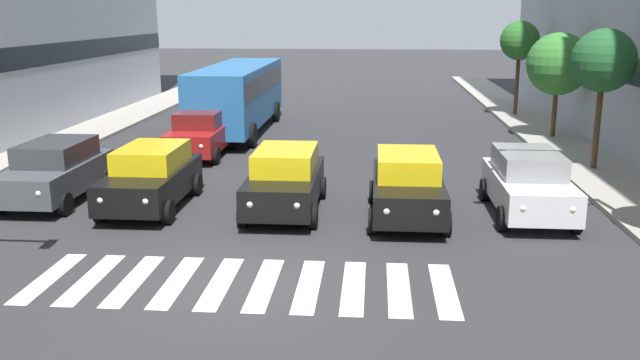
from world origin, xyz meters
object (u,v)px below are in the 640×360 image
Objects in this scene: car_0 at (528,183)px; car_1 at (407,185)px; car_2 at (285,180)px; bus_behind_traffic at (238,91)px; car_3 at (151,177)px; car_row2_0 at (201,133)px; car_4 at (56,171)px; street_tree_2 at (558,64)px; street_tree_3 at (520,41)px; street_tree_1 at (603,61)px.

car_1 is at bearing 8.76° from car_0.
bus_behind_traffic is (3.77, -12.63, 0.97)m from car_2.
car_2 is 3.77m from car_3.
car_0 is at bearing -179.48° from car_3.
car_row2_0 is (0.39, -7.12, 0.00)m from car_3.
car_0 and car_4 have the same top height.
bus_behind_traffic is at bearing -90.00° from car_3.
car_3 is 0.42× the size of bus_behind_traffic.
street_tree_2 is (-13.80, -11.64, 2.33)m from car_3.
street_tree_3 reaches higher than car_4.
street_tree_1 is (-13.68, 7.07, 1.89)m from bus_behind_traffic.
street_tree_3 is (-13.88, -11.12, 3.00)m from car_row2_0.
bus_behind_traffic is at bearing -50.42° from car_0.
car_4 is at bearing 76.07° from bus_behind_traffic.
car_1 is at bearing 174.82° from car_4.
car_row2_0 is 0.95× the size of street_tree_1.
car_3 and car_row2_0 have the same top height.
car_2 is 13.22m from bus_behind_traffic.
bus_behind_traffic is 2.40× the size of street_tree_2.
street_tree_1 reaches higher than car_row2_0.
street_tree_2 is at bearing 176.18° from bus_behind_traffic.
street_tree_1 reaches higher than car_2.
bus_behind_traffic is at bearing 22.84° from street_tree_3.
street_tree_2 reaches higher than car_2.
street_tree_1 is at bearing 152.66° from bus_behind_traffic.
car_0 is at bearing 57.99° from street_tree_1.
bus_behind_traffic reaches higher than car_4.
street_tree_3 is (-3.17, -18.14, 3.00)m from car_0.
car_row2_0 is 18.03m from street_tree_3.
street_tree_1 is (-9.91, -5.56, 2.87)m from car_2.
bus_behind_traffic is 13.89m from street_tree_2.
car_3 is at bearing 170.37° from car_4.
car_3 is 1.01× the size of street_tree_2.
street_tree_3 is at bearing -87.25° from street_tree_2.
street_tree_2 is at bearing -130.57° from car_2.
street_tree_2 is at bearing -106.82° from car_0.
car_0 is 0.42× the size of bus_behind_traffic.
car_3 is 0.93× the size of street_tree_3.
street_tree_2 is at bearing -162.33° from car_row2_0.
car_2 and car_4 have the same top height.
car_row2_0 is at bearing -86.83° from car_3.
car_4 is 12.46m from bus_behind_traffic.
car_0 is 1.00× the size of car_3.
car_1 is 19.94m from street_tree_3.
car_0 and car_row2_0 have the same top height.
car_0 is 18.66m from street_tree_3.
street_tree_3 is at bearing -157.16° from bus_behind_traffic.
car_3 is at bearing 53.53° from street_tree_3.
car_0 is 13.30m from car_4.
car_0 is at bearing 146.72° from car_row2_0.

